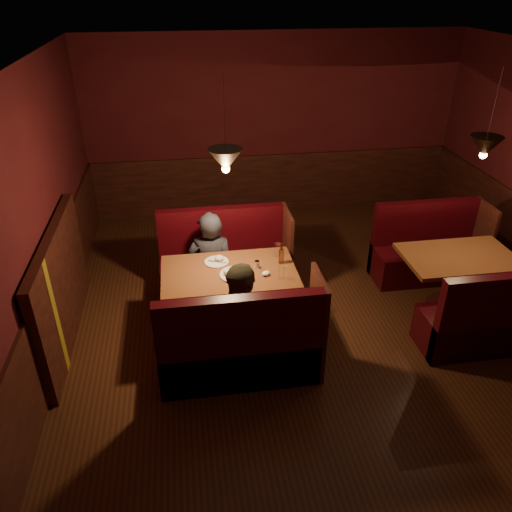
{
  "coord_description": "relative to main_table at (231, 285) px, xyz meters",
  "views": [
    {
      "loc": [
        -1.52,
        -4.4,
        3.63
      ],
      "look_at": [
        -0.8,
        0.25,
        0.95
      ],
      "focal_mm": 35.0,
      "sensor_mm": 36.0,
      "label": 1
    }
  ],
  "objects": [
    {
      "name": "room",
      "position": [
        0.81,
        -0.21,
        0.44
      ],
      "size": [
        6.02,
        7.02,
        2.92
      ],
      "color": "#3C1E11",
      "rests_on": "ground"
    },
    {
      "name": "main_table",
      "position": [
        0.0,
        0.0,
        0.0
      ],
      "size": [
        1.47,
        0.89,
        1.03
      ],
      "color": "#622E13",
      "rests_on": "ground"
    },
    {
      "name": "main_bench_far",
      "position": [
        0.02,
        0.83,
        -0.26
      ],
      "size": [
        1.62,
        0.58,
        1.1
      ],
      "color": "black",
      "rests_on": "ground"
    },
    {
      "name": "main_bench_near",
      "position": [
        0.02,
        -0.84,
        -0.26
      ],
      "size": [
        1.62,
        0.58,
        1.1
      ],
      "color": "black",
      "rests_on": "ground"
    },
    {
      "name": "second_table",
      "position": [
        2.71,
        0.01,
        -0.06
      ],
      "size": [
        1.31,
        0.84,
        0.74
      ],
      "color": "#622E13",
      "rests_on": "ground"
    },
    {
      "name": "second_bench_far",
      "position": [
        2.74,
        0.79,
        -0.28
      ],
      "size": [
        1.45,
        0.54,
        1.04
      ],
      "color": "black",
      "rests_on": "ground"
    },
    {
      "name": "second_bench_near",
      "position": [
        2.74,
        -0.78,
        -0.28
      ],
      "size": [
        1.45,
        0.54,
        1.04
      ],
      "color": "black",
      "rests_on": "ground"
    },
    {
      "name": "diner_a",
      "position": [
        -0.18,
        0.58,
        0.19
      ],
      "size": [
        0.61,
        0.43,
        1.59
      ],
      "primitive_type": "imported",
      "rotation": [
        0.0,
        0.0,
        3.05
      ],
      "color": "#23232C",
      "rests_on": "ground"
    },
    {
      "name": "diner_b",
      "position": [
        0.08,
        -0.57,
        0.14
      ],
      "size": [
        0.82,
        0.68,
        1.51
      ],
      "primitive_type": "imported",
      "rotation": [
        0.0,
        0.0,
        -0.17
      ],
      "color": "#2B251B",
      "rests_on": "ground"
    }
  ]
}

